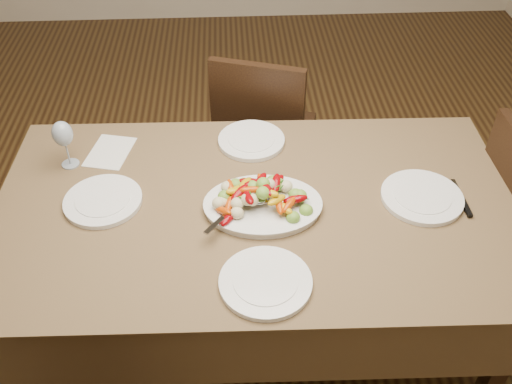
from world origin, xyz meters
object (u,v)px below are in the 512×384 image
object	(u,v)px
plate_left	(103,201)
plate_right	(422,197)
plate_near	(265,282)
dining_table	(256,276)
chair_far	(267,132)
wine_glass	(65,143)
serving_platter	(263,206)
plate_far	(251,141)

from	to	relation	value
plate_left	plate_right	world-z (taller)	same
plate_near	plate_left	bearing A→B (deg)	144.08
plate_right	plate_near	size ratio (longest dim) A/B	1.01
dining_table	chair_far	size ratio (longest dim) A/B	1.94
chair_far	wine_glass	size ratio (longest dim) A/B	4.64
chair_far	plate_left	xyz separation A→B (m)	(-0.63, -0.79, 0.29)
dining_table	wine_glass	xyz separation A→B (m)	(-0.69, 0.26, 0.48)
dining_table	serving_platter	world-z (taller)	serving_platter
plate_right	serving_platter	bearing A→B (deg)	-177.81
dining_table	plate_near	distance (m)	0.53
chair_far	wine_glass	world-z (taller)	wine_glass
dining_table	plate_far	distance (m)	0.54
plate_near	wine_glass	world-z (taller)	wine_glass
dining_table	wine_glass	distance (m)	0.88
serving_platter	wine_glass	distance (m)	0.77
wine_glass	plate_right	bearing A→B (deg)	-11.61
plate_left	plate_right	xyz separation A→B (m)	(1.12, -0.04, 0.00)
chair_far	serving_platter	xyz separation A→B (m)	(-0.07, -0.85, 0.30)
serving_platter	plate_far	distance (m)	0.39
plate_left	dining_table	bearing A→B (deg)	-4.33
chair_far	dining_table	bearing A→B (deg)	101.17
plate_right	plate_near	distance (m)	0.68
wine_glass	plate_near	bearing A→B (deg)	-41.42
plate_left	plate_far	distance (m)	0.63
chair_far	plate_far	world-z (taller)	chair_far
plate_far	plate_near	world-z (taller)	same
plate_far	plate_near	distance (m)	0.72
dining_table	plate_near	xyz separation A→B (m)	(0.01, -0.35, 0.39)
plate_right	plate_far	world-z (taller)	same
chair_far	wine_glass	xyz separation A→B (m)	(-0.79, -0.57, 0.39)
plate_near	serving_platter	bearing A→B (deg)	87.89
dining_table	plate_right	size ratio (longest dim) A/B	6.38
chair_far	plate_far	xyz separation A→B (m)	(-0.10, -0.46, 0.29)
chair_far	wine_glass	distance (m)	1.04
chair_far	plate_far	distance (m)	0.56
chair_far	wine_glass	bearing A→B (deg)	53.56
dining_table	plate_far	xyz separation A→B (m)	(0.00, 0.37, 0.39)
plate_left	plate_near	xyz separation A→B (m)	(0.55, -0.40, 0.00)
plate_left	plate_near	world-z (taller)	same
serving_platter	plate_far	size ratio (longest dim) A/B	1.51
serving_platter	plate_far	xyz separation A→B (m)	(-0.02, 0.39, -0.00)
dining_table	plate_left	xyz separation A→B (m)	(-0.54, 0.04, 0.39)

